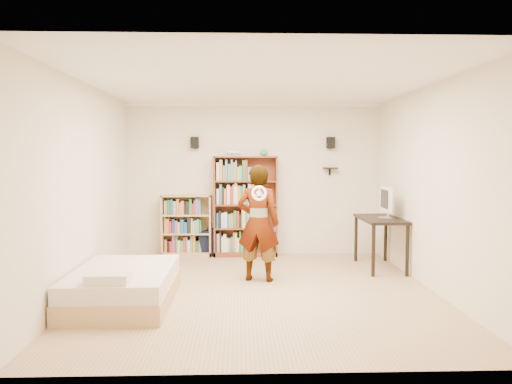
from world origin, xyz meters
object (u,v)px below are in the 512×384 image
at_px(tall_bookshelf, 246,206).
at_px(daybed, 123,282).
at_px(low_bookshelf, 187,226).
at_px(person, 258,223).
at_px(computer_desk, 380,243).

relative_size(tall_bookshelf, daybed, 1.00).
relative_size(low_bookshelf, daybed, 0.61).
bearing_deg(person, computer_desk, -145.83).
distance_m(tall_bookshelf, daybed, 3.27).
bearing_deg(daybed, computer_desk, 26.16).
height_order(tall_bookshelf, computer_desk, tall_bookshelf).
xyz_separation_m(tall_bookshelf, daybed, (-1.50, -2.84, -0.62)).
height_order(low_bookshelf, person, person).
height_order(tall_bookshelf, person, tall_bookshelf).
xyz_separation_m(computer_desk, daybed, (-3.59, -1.77, -0.14)).
height_order(computer_desk, daybed, computer_desk).
relative_size(low_bookshelf, person, 0.66).
xyz_separation_m(low_bookshelf, person, (1.19, -1.79, 0.28)).
relative_size(tall_bookshelf, person, 1.07).
distance_m(computer_desk, person, 2.11).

